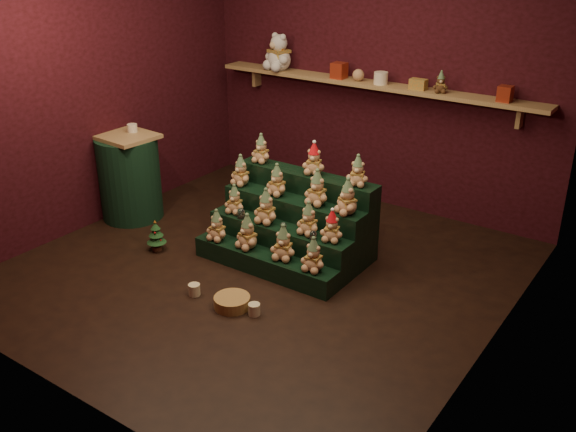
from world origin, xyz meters
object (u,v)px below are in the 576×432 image
Objects in this scene: wicker_basket at (232,302)px; riser_tier_front at (264,263)px; snow_globe_b at (283,227)px; brown_bear at (441,82)px; snow_globe_a at (241,213)px; side_table at (130,177)px; mug_right at (254,309)px; white_bear at (279,47)px; mug_left at (194,290)px; snow_globe_c at (313,235)px; mini_christmas_tree at (156,236)px.

riser_tier_front is at bearing 102.27° from wicker_basket.
snow_globe_b is 2.06m from brown_bear.
brown_bear is at bearing 76.50° from wicker_basket.
side_table is at bearing 179.45° from snow_globe_a.
snow_globe_a is at bearing -180.00° from snow_globe_b.
side_table reaches higher than mug_right.
snow_globe_b is 2.39m from white_bear.
white_bear reaches higher than riser_tier_front.
side_table reaches higher than wicker_basket.
side_table is 9.15× the size of mug_left.
white_bear is at bearing 110.26° from mug_left.
riser_tier_front is at bearing -40.66° from white_bear.
snow_globe_a reaches higher than snow_globe_c.
mini_christmas_tree is 0.93m from mug_left.
riser_tier_front is 16.77× the size of snow_globe_c.
mug_right is at bearing -71.41° from snow_globe_b.
wicker_basket is (0.50, -0.76, -0.36)m from snow_globe_a.
side_table is 0.91m from mini_christmas_tree.
snow_globe_a is 0.84m from mini_christmas_tree.
snow_globe_b is 0.81× the size of mug_left.
mini_christmas_tree is (-1.46, -0.40, -0.25)m from snow_globe_c.
snow_globe_b is 0.16× the size of white_bear.
white_bear is (-0.08, 2.08, 1.42)m from mini_christmas_tree.
mini_christmas_tree is at bearing -150.43° from snow_globe_a.
mug_left is at bearing -137.53° from brown_bear.
mug_right is at bearing -94.00° from snow_globe_c.
mug_right is at bearing -125.18° from brown_bear.
mug_left is 1.03× the size of mug_right.
white_bear reaches higher than snow_globe_b.
snow_globe_b is 0.86m from mug_right.
white_bear is (-0.91, 2.47, 1.52)m from mug_left.
mini_christmas_tree is 1.55× the size of brown_bear.
brown_bear reaches higher than riser_tier_front.
mug_left is 0.49× the size of brown_bear.
white_bear is 2.49× the size of brown_bear.
brown_bear reaches higher than snow_globe_c.
side_table is 4.46× the size of brown_bear.
brown_bear is at bearing 57.04° from snow_globe_a.
snow_globe_c is at bearing -127.26° from brown_bear.
snow_globe_b is 1.25m from mini_christmas_tree.
mug_left is 2.98m from brown_bear.
side_table is 3.20m from brown_bear.
brown_bear reaches higher than snow_globe_b.
white_bear is at bearing 126.48° from snow_globe_b.
snow_globe_a is at bearing 156.81° from riser_tier_front.
side_table is 3.08× the size of wicker_basket.
wicker_basket is (0.04, -0.76, -0.35)m from snow_globe_b.
mug_right is at bearing -14.03° from mini_christmas_tree.
brown_bear reaches higher than mug_left.
riser_tier_front is 2.63m from white_bear.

